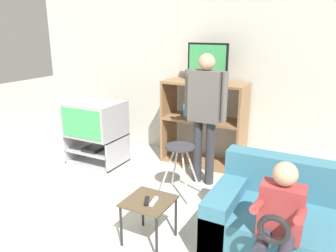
{
  "coord_description": "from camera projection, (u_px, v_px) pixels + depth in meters",
  "views": [
    {
      "loc": [
        1.58,
        -1.03,
        1.89
      ],
      "look_at": [
        0.05,
        1.88,
        0.9
      ],
      "focal_mm": 35.0,
      "sensor_mm": 36.0,
      "label": 1
    }
  ],
  "objects": [
    {
      "name": "media_shelf",
      "position": [
        204.0,
        123.0,
        4.62
      ],
      "size": [
        1.15,
        0.49,
        1.19
      ],
      "color": "#8E6642",
      "rests_on": "ground_plane"
    },
    {
      "name": "couch",
      "position": [
        317.0,
        235.0,
        2.64
      ],
      "size": [
        1.7,
        0.85,
        0.8
      ],
      "color": "teal",
      "rests_on": "ground_plane"
    },
    {
      "name": "television_flat",
      "position": [
        208.0,
        64.0,
        4.39
      ],
      "size": [
        0.56,
        0.2,
        0.52
      ],
      "color": "black",
      "rests_on": "media_shelf"
    },
    {
      "name": "person_standing_adult",
      "position": [
        205.0,
        107.0,
        3.91
      ],
      "size": [
        0.53,
        0.2,
        1.61
      ],
      "color": "#2D2D33",
      "rests_on": "ground_plane"
    },
    {
      "name": "remote_control_white",
      "position": [
        154.0,
        201.0,
        2.87
      ],
      "size": [
        0.06,
        0.15,
        0.02
      ],
      "primitive_type": "cube",
      "rotation": [
        0.0,
        0.0,
        0.17
      ],
      "color": "silver",
      "rests_on": "snack_table"
    },
    {
      "name": "wall_back",
      "position": [
        216.0,
        71.0,
        4.67
      ],
      "size": [
        6.4,
        0.06,
        2.6
      ],
      "color": "beige",
      "rests_on": "ground_plane"
    },
    {
      "name": "snack_table",
      "position": [
        149.0,
        206.0,
        2.93
      ],
      "size": [
        0.41,
        0.41,
        0.42
      ],
      "color": "brown",
      "rests_on": "ground_plane"
    },
    {
      "name": "television_main",
      "position": [
        95.0,
        119.0,
        4.62
      ],
      "size": [
        0.74,
        0.61,
        0.48
      ],
      "color": "#9E9EA3",
      "rests_on": "tv_stand"
    },
    {
      "name": "folding_stool",
      "position": [
        180.0,
        155.0,
        3.73
      ],
      "size": [
        0.41,
        0.38,
        0.62
      ],
      "color": "#B7B7BC",
      "rests_on": "ground_plane"
    },
    {
      "name": "person_seated_child",
      "position": [
        279.0,
        222.0,
        2.24
      ],
      "size": [
        0.33,
        0.43,
        1.02
      ],
      "color": "#2D2D38",
      "rests_on": "ground_plane"
    },
    {
      "name": "tv_stand",
      "position": [
        97.0,
        148.0,
        4.77
      ],
      "size": [
        0.79,
        0.54,
        0.42
      ],
      "color": "#A8A8AD",
      "rests_on": "ground_plane"
    },
    {
      "name": "remote_control_black",
      "position": [
        147.0,
        201.0,
        2.88
      ],
      "size": [
        0.1,
        0.15,
        0.02
      ],
      "primitive_type": "cube",
      "rotation": [
        0.0,
        0.0,
        0.45
      ],
      "color": "black",
      "rests_on": "snack_table"
    }
  ]
}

